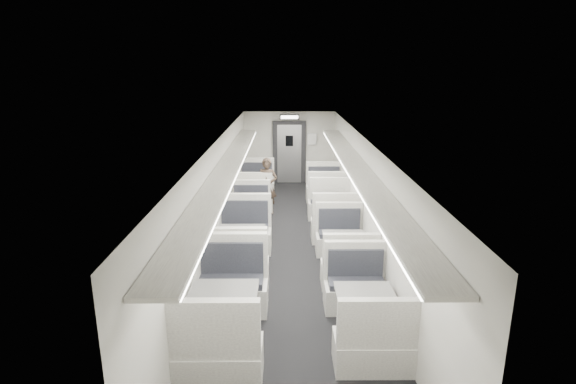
{
  "coord_description": "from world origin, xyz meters",
  "views": [
    {
      "loc": [
        -0.14,
        -8.87,
        3.8
      ],
      "look_at": [
        -0.08,
        0.67,
        1.14
      ],
      "focal_mm": 28.0,
      "sensor_mm": 36.0,
      "label": 1
    }
  ],
  "objects_px": {
    "vestibule_door": "(289,153)",
    "passenger": "(267,186)",
    "booth_right_c": "(344,251)",
    "exit_sign": "(289,117)",
    "booth_left_b": "(249,218)",
    "booth_left_d": "(225,315)",
    "booth_right_b": "(332,213)",
    "booth_right_d": "(363,312)",
    "booth_left_c": "(241,248)",
    "booth_left_a": "(255,190)",
    "booth_right_a": "(326,195)"
  },
  "relations": [
    {
      "from": "vestibule_door",
      "to": "booth_left_a",
      "type": "bearing_deg",
      "value": -113.3
    },
    {
      "from": "booth_right_b",
      "to": "booth_right_d",
      "type": "xyz_separation_m",
      "value": [
        0.0,
        -4.52,
        -0.03
      ]
    },
    {
      "from": "booth_right_c",
      "to": "booth_left_c",
      "type": "bearing_deg",
      "value": 178.82
    },
    {
      "from": "booth_right_b",
      "to": "booth_right_d",
      "type": "relative_size",
      "value": 1.08
    },
    {
      "from": "booth_left_b",
      "to": "booth_left_a",
      "type": "bearing_deg",
      "value": 90.0
    },
    {
      "from": "booth_left_b",
      "to": "booth_left_c",
      "type": "bearing_deg",
      "value": -90.0
    },
    {
      "from": "booth_left_b",
      "to": "booth_left_d",
      "type": "height_order",
      "value": "booth_left_d"
    },
    {
      "from": "booth_right_c",
      "to": "passenger",
      "type": "relative_size",
      "value": 1.32
    },
    {
      "from": "booth_left_a",
      "to": "booth_right_d",
      "type": "bearing_deg",
      "value": -73.29
    },
    {
      "from": "booth_left_b",
      "to": "booth_left_d",
      "type": "bearing_deg",
      "value": -90.0
    },
    {
      "from": "booth_left_d",
      "to": "booth_right_d",
      "type": "xyz_separation_m",
      "value": [
        2.0,
        0.15,
        -0.05
      ]
    },
    {
      "from": "booth_left_d",
      "to": "booth_right_c",
      "type": "relative_size",
      "value": 1.17
    },
    {
      "from": "booth_right_d",
      "to": "passenger",
      "type": "distance_m",
      "value": 5.95
    },
    {
      "from": "booth_left_a",
      "to": "exit_sign",
      "type": "relative_size",
      "value": 3.41
    },
    {
      "from": "exit_sign",
      "to": "booth_left_b",
      "type": "bearing_deg",
      "value": -103.33
    },
    {
      "from": "booth_right_a",
      "to": "vestibule_door",
      "type": "bearing_deg",
      "value": 109.3
    },
    {
      "from": "vestibule_door",
      "to": "exit_sign",
      "type": "height_order",
      "value": "exit_sign"
    },
    {
      "from": "booth_right_a",
      "to": "vestibule_door",
      "type": "height_order",
      "value": "vestibule_door"
    },
    {
      "from": "booth_left_a",
      "to": "vestibule_door",
      "type": "relative_size",
      "value": 1.01
    },
    {
      "from": "booth_left_c",
      "to": "booth_right_c",
      "type": "distance_m",
      "value": 2.0
    },
    {
      "from": "booth_left_c",
      "to": "exit_sign",
      "type": "distance_m",
      "value": 6.55
    },
    {
      "from": "vestibule_door",
      "to": "booth_left_c",
      "type": "bearing_deg",
      "value": -98.52
    },
    {
      "from": "booth_right_c",
      "to": "booth_right_d",
      "type": "height_order",
      "value": "booth_right_d"
    },
    {
      "from": "passenger",
      "to": "booth_left_a",
      "type": "bearing_deg",
      "value": 123.72
    },
    {
      "from": "booth_left_b",
      "to": "exit_sign",
      "type": "xyz_separation_m",
      "value": [
        1.0,
        4.22,
        1.93
      ]
    },
    {
      "from": "booth_left_b",
      "to": "booth_left_d",
      "type": "xyz_separation_m",
      "value": [
        0.0,
        -4.43,
        0.06
      ]
    },
    {
      "from": "booth_right_c",
      "to": "booth_right_d",
      "type": "xyz_separation_m",
      "value": [
        0.0,
        -2.26,
        0.01
      ]
    },
    {
      "from": "booth_right_b",
      "to": "booth_right_d",
      "type": "height_order",
      "value": "booth_right_b"
    },
    {
      "from": "booth_right_d",
      "to": "passenger",
      "type": "xyz_separation_m",
      "value": [
        -1.62,
        5.71,
        0.39
      ]
    },
    {
      "from": "booth_right_c",
      "to": "exit_sign",
      "type": "relative_size",
      "value": 3.22
    },
    {
      "from": "vestibule_door",
      "to": "exit_sign",
      "type": "distance_m",
      "value": 1.33
    },
    {
      "from": "booth_left_b",
      "to": "booth_right_a",
      "type": "bearing_deg",
      "value": 42.78
    },
    {
      "from": "booth_right_c",
      "to": "exit_sign",
      "type": "bearing_deg",
      "value": 99.12
    },
    {
      "from": "booth_right_d",
      "to": "exit_sign",
      "type": "bearing_deg",
      "value": 96.71
    },
    {
      "from": "booth_left_c",
      "to": "booth_left_b",
      "type": "bearing_deg",
      "value": 90.0
    },
    {
      "from": "booth_left_c",
      "to": "booth_right_b",
      "type": "bearing_deg",
      "value": 47.89
    },
    {
      "from": "booth_left_a",
      "to": "booth_right_a",
      "type": "distance_m",
      "value": 2.07
    },
    {
      "from": "booth_left_a",
      "to": "booth_right_c",
      "type": "relative_size",
      "value": 1.06
    },
    {
      "from": "booth_right_d",
      "to": "booth_left_b",
      "type": "bearing_deg",
      "value": 115.06
    },
    {
      "from": "passenger",
      "to": "exit_sign",
      "type": "relative_size",
      "value": 2.43
    },
    {
      "from": "booth_left_b",
      "to": "booth_right_b",
      "type": "relative_size",
      "value": 0.89
    },
    {
      "from": "passenger",
      "to": "vestibule_door",
      "type": "xyz_separation_m",
      "value": [
        0.62,
        3.27,
        0.29
      ]
    },
    {
      "from": "vestibule_door",
      "to": "passenger",
      "type": "bearing_deg",
      "value": -100.72
    },
    {
      "from": "booth_left_a",
      "to": "booth_left_c",
      "type": "bearing_deg",
      "value": -90.0
    },
    {
      "from": "booth_left_c",
      "to": "booth_right_d",
      "type": "xyz_separation_m",
      "value": [
        2.0,
        -2.3,
        -0.04
      ]
    },
    {
      "from": "exit_sign",
      "to": "booth_right_d",
      "type": "bearing_deg",
      "value": -83.29
    },
    {
      "from": "booth_left_c",
      "to": "vestibule_door",
      "type": "distance_m",
      "value": 6.78
    },
    {
      "from": "booth_left_c",
      "to": "booth_right_a",
      "type": "distance_m",
      "value": 4.31
    },
    {
      "from": "booth_left_c",
      "to": "booth_left_d",
      "type": "distance_m",
      "value": 2.45
    },
    {
      "from": "booth_right_c",
      "to": "vestibule_door",
      "type": "relative_size",
      "value": 0.95
    }
  ]
}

